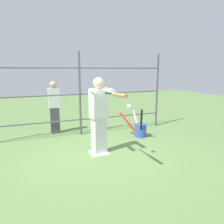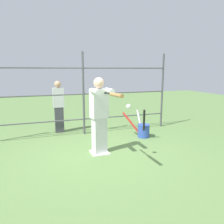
% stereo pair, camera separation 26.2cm
% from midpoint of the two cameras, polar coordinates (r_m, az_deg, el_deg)
% --- Properties ---
extents(ground_plane, '(24.00, 24.00, 0.00)m').
position_cam_midpoint_polar(ground_plane, '(5.07, -1.75, -10.60)').
color(ground_plane, '#608447').
extents(home_plate, '(0.40, 0.40, 0.02)m').
position_cam_midpoint_polar(home_plate, '(5.07, -1.75, -10.50)').
color(home_plate, white).
rests_on(home_plate, ground).
extents(fence_backstop, '(5.27, 0.06, 2.36)m').
position_cam_midpoint_polar(fence_backstop, '(6.30, -6.29, 4.68)').
color(fence_backstop, '#4C4C51').
rests_on(fence_backstop, ground).
extents(batter, '(0.43, 0.65, 1.71)m').
position_cam_midpoint_polar(batter, '(4.80, -1.75, -0.38)').
color(batter, silver).
rests_on(batter, ground).
extents(baseball_bat_swinging, '(0.07, 0.93, 0.10)m').
position_cam_midpoint_polar(baseball_bat_swinging, '(3.79, 2.72, 4.52)').
color(baseball_bat_swinging, black).
extents(softball_in_flight, '(0.10, 0.10, 0.10)m').
position_cam_midpoint_polar(softball_in_flight, '(4.33, 6.06, 1.41)').
color(softball_in_flight, white).
extents(bat_bucket, '(0.69, 0.97, 0.85)m').
position_cam_midpoint_polar(bat_bucket, '(6.22, 9.22, -4.50)').
color(bat_bucket, '#3351B2').
rests_on(bat_bucket, ground).
extents(bystander_behind_fence, '(0.32, 0.20, 1.55)m').
position_cam_midpoint_polar(bystander_behind_fence, '(6.67, -12.67, 1.56)').
color(bystander_behind_fence, '#3F3F47').
rests_on(bystander_behind_fence, ground).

